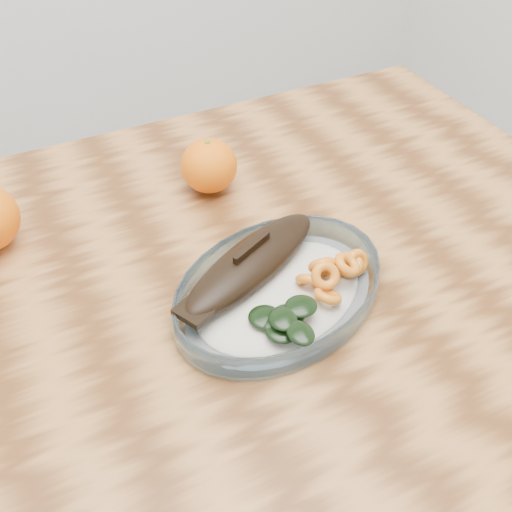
% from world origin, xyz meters
% --- Properties ---
extents(dining_table, '(1.20, 0.80, 0.75)m').
position_xyz_m(dining_table, '(0.00, 0.00, 0.65)').
color(dining_table, '#583115').
rests_on(dining_table, ground).
extents(plated_meal, '(0.62, 0.62, 0.08)m').
position_xyz_m(plated_meal, '(0.10, -0.05, 0.77)').
color(plated_meal, white).
rests_on(plated_meal, dining_table).
extents(orange_right, '(0.08, 0.08, 0.08)m').
position_xyz_m(orange_right, '(0.12, 0.18, 0.79)').
color(orange_right, '#FF5205').
rests_on(orange_right, dining_table).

